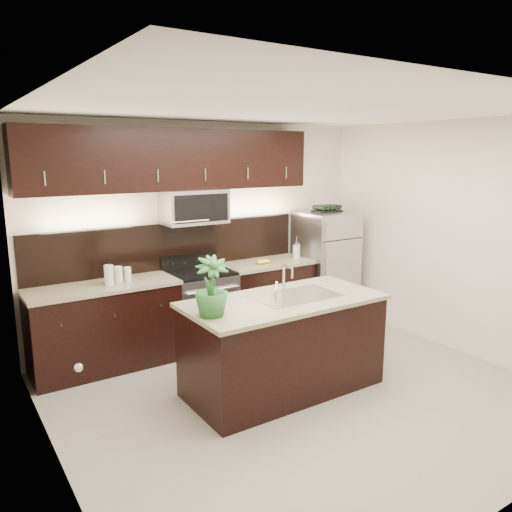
# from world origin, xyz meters

# --- Properties ---
(ground) EXTENTS (4.50, 4.50, 0.00)m
(ground) POSITION_xyz_m (0.00, 0.00, 0.00)
(ground) COLOR gray
(ground) RESTS_ON ground
(room_walls) EXTENTS (4.52, 4.02, 2.71)m
(room_walls) POSITION_xyz_m (-0.11, -0.04, 1.70)
(room_walls) COLOR silver
(room_walls) RESTS_ON ground
(counter_run) EXTENTS (3.51, 0.65, 0.94)m
(counter_run) POSITION_xyz_m (-0.46, 1.69, 0.47)
(counter_run) COLOR black
(counter_run) RESTS_ON ground
(upper_fixtures) EXTENTS (3.49, 0.40, 1.66)m
(upper_fixtures) POSITION_xyz_m (-0.43, 1.84, 2.14)
(upper_fixtures) COLOR black
(upper_fixtures) RESTS_ON counter_run
(island) EXTENTS (1.96, 0.96, 0.94)m
(island) POSITION_xyz_m (-0.10, 0.20, 0.47)
(island) COLOR black
(island) RESTS_ON ground
(sink_faucet) EXTENTS (0.84, 0.50, 0.28)m
(sink_faucet) POSITION_xyz_m (0.05, 0.21, 0.96)
(sink_faucet) COLOR silver
(sink_faucet) RESTS_ON island
(refrigerator) EXTENTS (0.74, 0.67, 1.53)m
(refrigerator) POSITION_xyz_m (1.68, 1.63, 0.77)
(refrigerator) COLOR #B2B2B7
(refrigerator) RESTS_ON ground
(wine_rack) EXTENTS (0.38, 0.23, 0.09)m
(wine_rack) POSITION_xyz_m (1.68, 1.63, 1.57)
(wine_rack) COLOR black
(wine_rack) RESTS_ON refrigerator
(plant) EXTENTS (0.34, 0.34, 0.52)m
(plant) POSITION_xyz_m (-0.93, 0.12, 1.20)
(plant) COLOR #28652A
(plant) RESTS_ON island
(canisters) EXTENTS (0.31, 0.16, 0.22)m
(canisters) POSITION_xyz_m (-1.27, 1.67, 1.04)
(canisters) COLOR silver
(canisters) RESTS_ON counter_run
(french_press) EXTENTS (0.10, 0.10, 0.28)m
(french_press) POSITION_xyz_m (1.17, 1.64, 1.05)
(french_press) COLOR silver
(french_press) RESTS_ON counter_run
(bananas) EXTENTS (0.18, 0.14, 0.06)m
(bananas) POSITION_xyz_m (0.55, 1.61, 0.97)
(bananas) COLOR yellow
(bananas) RESTS_ON counter_run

